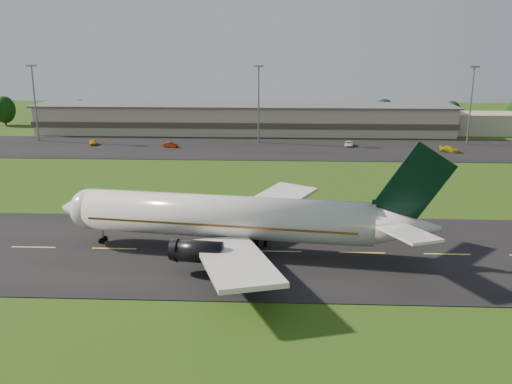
{
  "coord_description": "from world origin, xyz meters",
  "views": [
    {
      "loc": [
        11.3,
        -70.57,
        27.51
      ],
      "look_at": [
        7.66,
        8.0,
        6.0
      ],
      "focal_mm": 40.0,
      "sensor_mm": 36.0,
      "label": 1
    }
  ],
  "objects_px": {
    "light_mast_west": "(34,94)",
    "service_vehicle_b": "(170,145)",
    "service_vehicle_c": "(349,144)",
    "service_vehicle_d": "(450,149)",
    "light_mast_centre": "(259,95)",
    "light_mast_east": "(472,96)",
    "service_vehicle_a": "(93,142)",
    "airliner": "(233,218)",
    "terminal": "(266,119)"
  },
  "relations": [
    {
      "from": "terminal",
      "to": "light_mast_west",
      "type": "bearing_deg",
      "value": -165.24
    },
    {
      "from": "airliner",
      "to": "light_mast_west",
      "type": "relative_size",
      "value": 2.51
    },
    {
      "from": "light_mast_east",
      "to": "service_vehicle_a",
      "type": "bearing_deg",
      "value": -176.76
    },
    {
      "from": "terminal",
      "to": "service_vehicle_a",
      "type": "distance_m",
      "value": 49.73
    },
    {
      "from": "terminal",
      "to": "service_vehicle_d",
      "type": "height_order",
      "value": "terminal"
    },
    {
      "from": "light_mast_centre",
      "to": "service_vehicle_d",
      "type": "bearing_deg",
      "value": -13.06
    },
    {
      "from": "light_mast_east",
      "to": "service_vehicle_d",
      "type": "xyz_separation_m",
      "value": [
        -7.55,
        -11.0,
        -11.94
      ]
    },
    {
      "from": "light_mast_east",
      "to": "service_vehicle_b",
      "type": "distance_m",
      "value": 78.57
    },
    {
      "from": "airliner",
      "to": "light_mast_centre",
      "type": "relative_size",
      "value": 2.51
    },
    {
      "from": "airliner",
      "to": "service_vehicle_b",
      "type": "height_order",
      "value": "airliner"
    },
    {
      "from": "light_mast_centre",
      "to": "service_vehicle_d",
      "type": "relative_size",
      "value": 4.24
    },
    {
      "from": "service_vehicle_a",
      "to": "service_vehicle_d",
      "type": "bearing_deg",
      "value": -24.35
    },
    {
      "from": "light_mast_centre",
      "to": "light_mast_east",
      "type": "bearing_deg",
      "value": 0.0
    },
    {
      "from": "terminal",
      "to": "service_vehicle_a",
      "type": "relative_size",
      "value": 35.78
    },
    {
      "from": "terminal",
      "to": "service_vehicle_a",
      "type": "bearing_deg",
      "value": -154.01
    },
    {
      "from": "service_vehicle_c",
      "to": "service_vehicle_d",
      "type": "xyz_separation_m",
      "value": [
        23.79,
        -6.69,
        0.06
      ]
    },
    {
      "from": "service_vehicle_d",
      "to": "light_mast_centre",
      "type": "bearing_deg",
      "value": 106.43
    },
    {
      "from": "airliner",
      "to": "light_mast_east",
      "type": "height_order",
      "value": "light_mast_east"
    },
    {
      "from": "service_vehicle_c",
      "to": "service_vehicle_d",
      "type": "height_order",
      "value": "service_vehicle_d"
    },
    {
      "from": "light_mast_west",
      "to": "service_vehicle_a",
      "type": "relative_size",
      "value": 5.02
    },
    {
      "from": "airliner",
      "to": "light_mast_centre",
      "type": "bearing_deg",
      "value": 97.65
    },
    {
      "from": "terminal",
      "to": "service_vehicle_c",
      "type": "bearing_deg",
      "value": -42.65
    },
    {
      "from": "light_mast_west",
      "to": "service_vehicle_c",
      "type": "distance_m",
      "value": 84.62
    },
    {
      "from": "light_mast_west",
      "to": "service_vehicle_a",
      "type": "xyz_separation_m",
      "value": [
        16.8,
        -5.56,
        -11.95
      ]
    },
    {
      "from": "light_mast_centre",
      "to": "service_vehicle_a",
      "type": "distance_m",
      "value": 45.17
    },
    {
      "from": "service_vehicle_b",
      "to": "service_vehicle_c",
      "type": "relative_size",
      "value": 0.86
    },
    {
      "from": "light_mast_west",
      "to": "service_vehicle_b",
      "type": "relative_size",
      "value": 5.14
    },
    {
      "from": "light_mast_centre",
      "to": "service_vehicle_b",
      "type": "bearing_deg",
      "value": -160.06
    },
    {
      "from": "service_vehicle_c",
      "to": "service_vehicle_d",
      "type": "relative_size",
      "value": 0.96
    },
    {
      "from": "airliner",
      "to": "light_mast_west",
      "type": "height_order",
      "value": "light_mast_west"
    },
    {
      "from": "service_vehicle_b",
      "to": "light_mast_east",
      "type": "bearing_deg",
      "value": -65.62
    },
    {
      "from": "airliner",
      "to": "service_vehicle_c",
      "type": "xyz_separation_m",
      "value": [
        23.63,
        75.8,
        -3.92
      ]
    },
    {
      "from": "light_mast_east",
      "to": "light_mast_centre",
      "type": "bearing_deg",
      "value": 180.0
    },
    {
      "from": "light_mast_west",
      "to": "light_mast_east",
      "type": "height_order",
      "value": "same"
    },
    {
      "from": "light_mast_west",
      "to": "service_vehicle_b",
      "type": "bearing_deg",
      "value": -12.06
    },
    {
      "from": "service_vehicle_b",
      "to": "service_vehicle_d",
      "type": "relative_size",
      "value": 0.82
    },
    {
      "from": "service_vehicle_a",
      "to": "service_vehicle_b",
      "type": "xyz_separation_m",
      "value": [
        20.97,
        -2.51,
        -0.04
      ]
    },
    {
      "from": "light_mast_centre",
      "to": "service_vehicle_b",
      "type": "distance_m",
      "value": 26.52
    },
    {
      "from": "service_vehicle_b",
      "to": "service_vehicle_d",
      "type": "distance_m",
      "value": 69.74
    },
    {
      "from": "terminal",
      "to": "service_vehicle_d",
      "type": "bearing_deg",
      "value": -30.56
    },
    {
      "from": "terminal",
      "to": "light_mast_east",
      "type": "relative_size",
      "value": 7.13
    },
    {
      "from": "terminal",
      "to": "light_mast_west",
      "type": "distance_m",
      "value": 64.1
    },
    {
      "from": "airliner",
      "to": "light_mast_west",
      "type": "distance_m",
      "value": 100.43
    },
    {
      "from": "light_mast_centre",
      "to": "service_vehicle_c",
      "type": "xyz_separation_m",
      "value": [
        23.65,
        -4.31,
        -12.0
      ]
    },
    {
      "from": "light_mast_west",
      "to": "light_mast_centre",
      "type": "relative_size",
      "value": 1.0
    },
    {
      "from": "light_mast_west",
      "to": "light_mast_centre",
      "type": "xyz_separation_m",
      "value": [
        60.0,
        0.0,
        0.0
      ]
    },
    {
      "from": "airliner",
      "to": "light_mast_east",
      "type": "distance_m",
      "value": 97.5
    },
    {
      "from": "light_mast_centre",
      "to": "terminal",
      "type": "bearing_deg",
      "value": 85.05
    },
    {
      "from": "terminal",
      "to": "light_mast_centre",
      "type": "height_order",
      "value": "light_mast_centre"
    },
    {
      "from": "service_vehicle_a",
      "to": "service_vehicle_d",
      "type": "relative_size",
      "value": 0.84
    }
  ]
}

